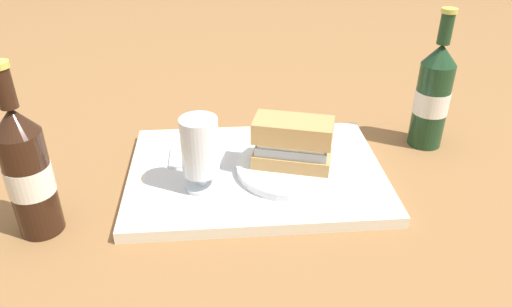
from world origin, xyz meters
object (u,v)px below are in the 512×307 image
Objects in this scene: sandwich at (291,142)px; second_bottle at (433,95)px; beer_bottle at (27,171)px; plate at (291,168)px; beer_glass at (200,152)px.

sandwich is 0.31m from second_bottle.
plate is at bearing -166.10° from beer_bottle.
beer_bottle reaches higher than plate.
beer_bottle is at bearing 30.72° from sandwich.
beer_glass is 0.46m from second_bottle.
beer_bottle and second_bottle have the same top height.
plate is at bearing 21.88° from second_bottle.
plate is 0.71× the size of second_bottle.
beer_bottle is at bearing 14.12° from beer_glass.
beer_glass reaches higher than plate.
sandwich is at bearing 21.48° from second_bottle.
sandwich is (0.00, -0.00, 0.05)m from plate.
beer_bottle is (0.39, 0.10, 0.03)m from sandwich.
beer_glass is 0.47× the size of beer_bottle.
second_bottle reaches higher than beer_glass.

